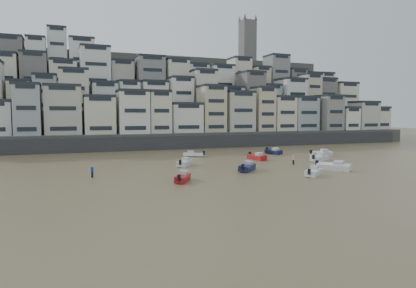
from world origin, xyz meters
name	(u,v)px	position (x,y,z in m)	size (l,w,h in m)	color
ground	(301,211)	(0.00, 0.00, 0.00)	(400.00, 400.00, 0.00)	olive
harbor_wall	(189,142)	(10.00, 65.00, 1.75)	(140.00, 3.00, 3.50)	#38383A
hillside	(168,104)	(14.73, 104.84, 13.01)	(141.04, 66.00, 50.00)	#4C4C47
boat_a	(313,171)	(13.65, 16.47, 0.69)	(5.07, 1.66, 1.38)	white
boat_b	(333,166)	(19.86, 19.60, 0.77)	(5.68, 1.86, 1.55)	silver
boat_c	(247,166)	(6.64, 24.09, 0.74)	(5.46, 1.79, 1.49)	#151941
boat_d	(319,157)	(25.88, 30.97, 0.77)	(5.64, 1.85, 1.54)	white
boat_e	(257,156)	(15.18, 36.72, 0.73)	(5.32, 1.74, 1.45)	maroon
boat_f	(185,162)	(-0.93, 33.41, 0.72)	(5.29, 1.73, 1.44)	silver
boat_g	(321,153)	(31.53, 37.67, 0.73)	(5.36, 1.75, 1.46)	silver
boat_h	(194,154)	(5.18, 46.55, 0.64)	(4.73, 1.55, 1.29)	white
boat_i	(273,151)	(23.86, 44.85, 0.72)	(5.27, 1.72, 1.44)	#12173A
boat_j	(183,176)	(-5.75, 18.78, 0.66)	(4.85, 1.59, 1.32)	maroon
person_blue	(92,171)	(-16.93, 26.32, 0.87)	(0.44, 0.44, 1.74)	#182BB9
person_pink	(293,160)	(17.97, 28.09, 0.87)	(0.44, 0.44, 1.74)	#C78C93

